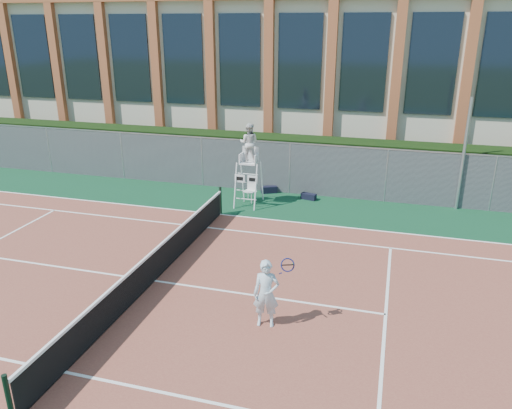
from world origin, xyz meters
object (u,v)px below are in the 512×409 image
(tennis_player, at_px, (266,294))
(umpire_chair, at_px, (249,145))
(plastic_chair, at_px, (251,188))
(steel_pole, at_px, (464,155))

(tennis_player, bearing_deg, umpire_chair, 109.30)
(plastic_chair, bearing_deg, steel_pole, 9.40)
(steel_pole, relative_size, umpire_chair, 1.32)
(umpire_chair, bearing_deg, plastic_chair, 94.24)
(steel_pole, bearing_deg, tennis_player, -117.44)
(steel_pole, distance_m, tennis_player, 11.29)
(umpire_chair, relative_size, tennis_player, 1.94)
(umpire_chair, bearing_deg, tennis_player, -70.70)
(plastic_chair, bearing_deg, tennis_player, -71.22)
(tennis_player, bearing_deg, steel_pole, 62.56)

